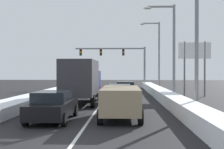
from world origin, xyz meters
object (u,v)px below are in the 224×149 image
(sedan_silver_right_lane_second, at_px, (120,94))
(street_lamp_right_far, at_px, (157,50))
(sedan_green_right_lane_third, at_px, (125,89))
(box_truck_center_lane_second, at_px, (82,79))
(street_lamp_right_mid, at_px, (170,44))
(sedan_black_center_lane_nearest, at_px, (53,106))
(street_lamp_right_near, at_px, (191,26))
(traffic_light_gantry, at_px, (120,57))
(suv_tan_right_lane_nearest, at_px, (121,100))
(sedan_red_center_lane_third, at_px, (92,88))
(roadside_sign_right, at_px, (195,56))

(sedan_silver_right_lane_second, relative_size, street_lamp_right_far, 0.50)
(sedan_green_right_lane_third, xyz_separation_m, box_truck_center_lane_second, (-3.41, -6.20, 1.14))
(sedan_silver_right_lane_second, xyz_separation_m, street_lamp_right_mid, (4.13, 1.69, 4.06))
(sedan_black_center_lane_nearest, bearing_deg, street_lamp_right_near, 18.21)
(sedan_silver_right_lane_second, relative_size, traffic_light_gantry, 0.42)
(suv_tan_right_lane_nearest, bearing_deg, sedan_red_center_lane_third, 102.16)
(street_lamp_right_far, bearing_deg, sedan_red_center_lane_third, -135.05)
(box_truck_center_lane_second, bearing_deg, suv_tan_right_lane_nearest, -65.73)
(street_lamp_right_mid, xyz_separation_m, roadside_sign_right, (3.26, 4.88, -0.81))
(box_truck_center_lane_second, relative_size, street_lamp_right_mid, 0.89)
(street_lamp_right_mid, relative_size, roadside_sign_right, 1.46)
(sedan_black_center_lane_nearest, xyz_separation_m, box_truck_center_lane_second, (0.37, 7.57, 1.14))
(sedan_black_center_lane_nearest, xyz_separation_m, sedan_red_center_lane_third, (0.24, 15.66, 0.00))
(sedan_green_right_lane_third, bearing_deg, street_lamp_right_near, -71.44)
(sedan_silver_right_lane_second, xyz_separation_m, sedan_green_right_lane_third, (0.47, 6.01, 0.00))
(box_truck_center_lane_second, bearing_deg, sedan_red_center_lane_third, 90.88)
(street_lamp_right_mid, xyz_separation_m, street_lamp_right_far, (0.50, 13.90, 0.50))
(street_lamp_right_near, bearing_deg, street_lamp_right_mid, 91.09)
(street_lamp_right_near, bearing_deg, sedan_green_right_lane_third, 108.56)
(sedan_silver_right_lane_second, bearing_deg, traffic_light_gantry, 90.76)
(traffic_light_gantry, bearing_deg, street_lamp_right_far, -46.65)
(sedan_green_right_lane_third, bearing_deg, sedan_red_center_lane_third, 151.76)
(street_lamp_right_mid, height_order, street_lamp_right_far, street_lamp_right_far)
(sedan_green_right_lane_third, height_order, roadside_sign_right, roadside_sign_right)
(suv_tan_right_lane_nearest, xyz_separation_m, sedan_black_center_lane_nearest, (-3.47, -0.68, -0.25))
(sedan_silver_right_lane_second, height_order, sedan_green_right_lane_third, same)
(street_lamp_right_near, height_order, street_lamp_right_far, street_lamp_right_far)
(suv_tan_right_lane_nearest, distance_m, box_truck_center_lane_second, 7.60)
(suv_tan_right_lane_nearest, distance_m, sedan_silver_right_lane_second, 7.07)
(sedan_red_center_lane_third, bearing_deg, traffic_light_gantry, 77.80)
(street_lamp_right_near, xyz_separation_m, street_lamp_right_mid, (-0.13, 6.95, -0.37))
(sedan_black_center_lane_nearest, distance_m, traffic_light_gantry, 28.97)
(box_truck_center_lane_second, bearing_deg, sedan_green_right_lane_third, 61.16)
(street_lamp_right_far, distance_m, roadside_sign_right, 9.53)
(sedan_red_center_lane_third, distance_m, street_lamp_right_near, 15.71)
(sedan_silver_right_lane_second, height_order, roadside_sign_right, roadside_sign_right)
(sedan_silver_right_lane_second, distance_m, traffic_light_gantry, 21.17)
(sedan_silver_right_lane_second, bearing_deg, sedan_red_center_lane_third, 111.16)
(sedan_black_center_lane_nearest, bearing_deg, suv_tan_right_lane_nearest, 11.12)
(box_truck_center_lane_second, distance_m, street_lamp_right_near, 9.40)
(sedan_black_center_lane_nearest, height_order, sedan_red_center_lane_third, same)
(box_truck_center_lane_second, height_order, street_lamp_right_far, street_lamp_right_far)
(sedan_black_center_lane_nearest, height_order, roadside_sign_right, roadside_sign_right)
(suv_tan_right_lane_nearest, bearing_deg, street_lamp_right_mid, 65.66)
(sedan_green_right_lane_third, relative_size, traffic_light_gantry, 0.42)
(suv_tan_right_lane_nearest, xyz_separation_m, sedan_red_center_lane_third, (-3.23, 14.98, -0.25))
(suv_tan_right_lane_nearest, xyz_separation_m, sedan_silver_right_lane_second, (-0.16, 7.07, -0.25))
(box_truck_center_lane_second, xyz_separation_m, street_lamp_right_mid, (7.07, 1.87, 2.93))
(street_lamp_right_mid, distance_m, roadside_sign_right, 5.92)
(sedan_green_right_lane_third, relative_size, street_lamp_right_mid, 0.56)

